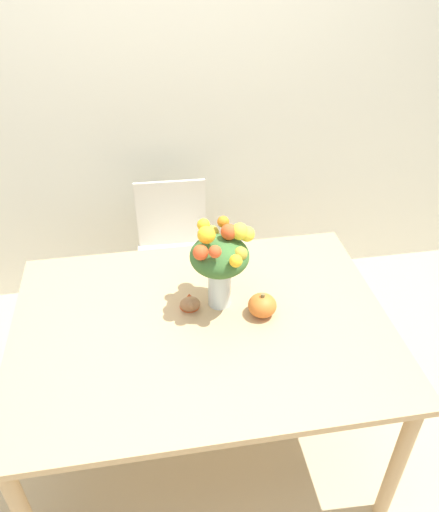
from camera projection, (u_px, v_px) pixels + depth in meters
name	position (u px, v px, depth m)	size (l,w,h in m)	color
ground_plane	(205.00, 436.00, 2.45)	(12.00, 12.00, 0.00)	tan
wall_back	(167.00, 78.00, 2.70)	(8.00, 0.06, 2.70)	silver
dining_table	(202.00, 338.00, 2.05)	(1.51, 1.09, 0.77)	tan
flower_vase	(220.00, 259.00, 1.97)	(0.26, 0.29, 0.40)	silver
pumpkin	(262.00, 305.00, 2.02)	(0.12, 0.12, 0.11)	orange
turkey_figurine	(190.00, 302.00, 2.05)	(0.08, 0.11, 0.07)	#936642
dining_chair_near_window	(174.00, 256.00, 2.88)	(0.44, 0.44, 0.88)	silver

